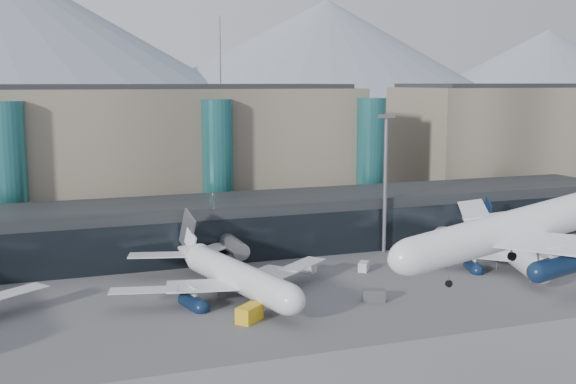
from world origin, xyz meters
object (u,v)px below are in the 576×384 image
Objects in this scene: veh_c at (374,295)px; veh_d at (364,266)px; veh_g at (308,267)px; veh_h at (249,314)px; veh_b at (212,281)px; hero_jet at (540,214)px; jet_parked_right at (507,241)px; veh_e at (535,269)px; jet_parked_mid at (226,263)px; lightmast_mid at (385,176)px.

veh_d is (6.11, 15.83, -0.12)m from veh_c.
veh_h is at bearing -71.86° from veh_g.
hero_jet is at bearing -147.36° from veh_b.
veh_g is at bearing 121.38° from veh_c.
jet_parked_right reaches higher than veh_g.
veh_g is (-3.76, 52.15, -17.93)m from hero_jet.
veh_e is 52.42m from veh_h.
jet_parked_mid reaches higher than veh_e.
lightmast_mid is 39.27m from jet_parked_mid.
veh_g is at bearing 110.72° from veh_d.
hero_jet is at bearing -98.44° from veh_h.
jet_parked_mid is at bearing 163.81° from veh_e.
jet_parked_right is 51.46m from veh_b.
veh_b is at bearing 114.93° from hero_jet.
jet_parked_mid reaches higher than veh_b.
veh_c is (-15.73, -26.92, -13.53)m from lightmast_mid.
jet_parked_mid is at bearing 115.98° from hero_jet.
veh_h is at bearing 161.55° from veh_d.
hero_jet is 12.22× the size of veh_e.
jet_parked_right reaches higher than veh_d.
jet_parked_right is 13.12× the size of veh_g.
veh_c is 16.97m from veh_d.
veh_e is (51.41, -6.57, -3.92)m from jet_parked_mid.
jet_parked_mid is at bearing -99.77° from veh_g.
jet_parked_mid is 9.70× the size of veh_h.
veh_g is at bearing 150.21° from veh_e.
jet_parked_right is 25.73m from veh_d.
veh_e is at bearing -91.98° from veh_b.
jet_parked_mid is (-34.74, -15.48, -9.75)m from lightmast_mid.
jet_parked_mid is at bearing -155.98° from lightmast_mid.
veh_d is at bearing -92.86° from jet_parked_mid.
veh_h reaches higher than veh_g.
veh_h is at bearing 165.05° from jet_parked_mid.
veh_b is (-20.68, 49.85, -18.03)m from hero_jet.
veh_e is (32.40, 4.87, -0.15)m from veh_c.
hero_jet is 11.73× the size of veh_g.
veh_d is 28.47m from veh_e.
jet_parked_mid is 14.68× the size of veh_e.
lightmast_mid is at bearing 78.51° from hero_jet.
veh_h reaches higher than veh_b.
veh_b is at bearing 50.13° from veh_h.
jet_parked_mid is at bearing 136.24° from veh_d.
veh_g is (-9.15, 2.55, 0.02)m from veh_d.
veh_b is 17.08m from veh_g.
lightmast_mid reaches higher than veh_c.
veh_g is at bearing -79.28° from jet_parked_mid.
veh_b is at bearing 125.76° from veh_d.
jet_parked_mid is at bearing -158.40° from veh_b.
veh_h is (0.43, -18.37, 0.40)m from veh_b.
veh_d is (-9.61, -11.09, -13.65)m from lightmast_mid.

